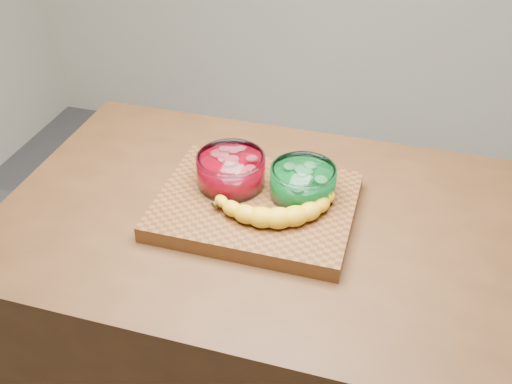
# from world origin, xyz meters

# --- Properties ---
(counter) EXTENTS (1.20, 0.80, 0.90)m
(counter) POSITION_xyz_m (0.00, 0.00, 0.45)
(counter) COLOR #4E2E17
(counter) RESTS_ON ground
(cutting_board) EXTENTS (0.45, 0.35, 0.04)m
(cutting_board) POSITION_xyz_m (0.00, 0.00, 0.92)
(cutting_board) COLOR brown
(cutting_board) RESTS_ON counter
(bowl_red) EXTENTS (0.16, 0.16, 0.08)m
(bowl_red) POSITION_xyz_m (-0.07, 0.04, 0.98)
(bowl_red) COLOR white
(bowl_red) RESTS_ON cutting_board
(bowl_green) EXTENTS (0.15, 0.15, 0.07)m
(bowl_green) POSITION_xyz_m (0.10, 0.05, 0.97)
(bowl_green) COLOR white
(bowl_green) RESTS_ON cutting_board
(banana) EXTENTS (0.30, 0.18, 0.04)m
(banana) POSITION_xyz_m (0.05, -0.03, 0.96)
(banana) COLOR gold
(banana) RESTS_ON cutting_board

